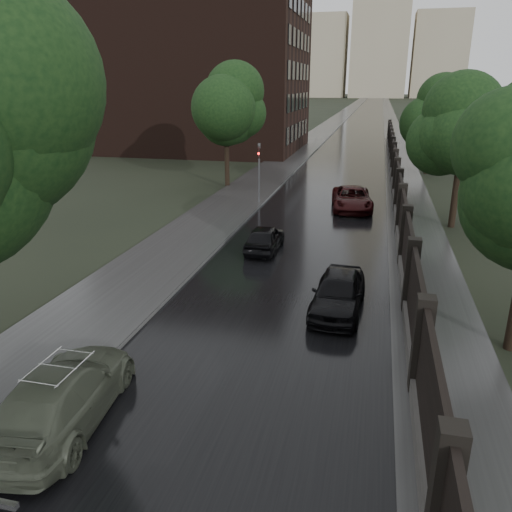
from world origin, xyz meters
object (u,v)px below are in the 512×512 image
Objects in this scene: tree_left_far at (226,117)px; traffic_light at (259,168)px; tree_right_c at (432,116)px; volga_sedan at (62,395)px; tree_right_b at (463,137)px; hatchback_left at (265,238)px; car_right_near at (338,292)px; car_right_far at (352,199)px.

tree_left_far is 1.85× the size of traffic_light.
volga_sedan is at bearing -106.19° from tree_right_c.
tree_right_b is 1.39× the size of volga_sedan.
tree_right_c reaches higher than hatchback_left.
hatchback_left is 7.24m from car_right_near.
car_right_near reaches higher than hatchback_left.
tree_left_far is 18.45m from tree_right_c.
car_right_near reaches higher than car_right_far.
tree_right_b is 12.44m from traffic_light.
car_right_far is (-5.70, 2.81, -4.24)m from tree_right_b.
tree_right_b is 1.89× the size of hatchback_left.
tree_right_c is 19.26m from traffic_light.
car_right_near is 15.37m from car_right_far.
volga_sedan reaches higher than car_right_far.
hatchback_left is (2.50, -9.51, -1.77)m from traffic_light.
tree_right_c is 1.89× the size of hatchback_left.
volga_sedan is 1.37× the size of hatchback_left.
car_right_near is 0.82× the size of car_right_far.
tree_right_c is (0.00, 18.00, 0.00)m from tree_right_b.
tree_right_b is at bearing -145.58° from hatchback_left.
car_right_far is (-0.38, 15.37, -0.00)m from car_right_near.
car_right_far is at bearing 153.75° from tree_right_b.
traffic_light is at bearing -75.88° from hatchback_left.
tree_left_far reaches higher than hatchback_left.
tree_right_b is 12.15m from hatchback_left.
volga_sedan is at bearing -109.92° from car_right_far.
traffic_light is 0.95× the size of car_right_near.
tree_right_b is at bearing -27.30° from tree_left_far.
tree_left_far is at bearing 145.38° from car_right_far.
tree_right_c reaches higher than traffic_light.
tree_right_c is at bearing -111.37° from hatchback_left.
volga_sedan is 13.84m from hatchback_left.
tree_right_b reaches higher than hatchback_left.
hatchback_left is at bearing -66.87° from tree_left_far.
traffic_light is at bearing 171.53° from car_right_far.
tree_left_far reaches higher than car_right_far.
car_right_near is at bearing 122.80° from hatchback_left.
car_right_far is at bearing -110.55° from tree_right_c.
tree_right_c is 40.04m from volga_sedan.
tree_left_far reaches higher than tree_right_c.
hatchback_left is (6.20, -14.52, -4.61)m from tree_left_far.
traffic_light reaches higher than car_right_near.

